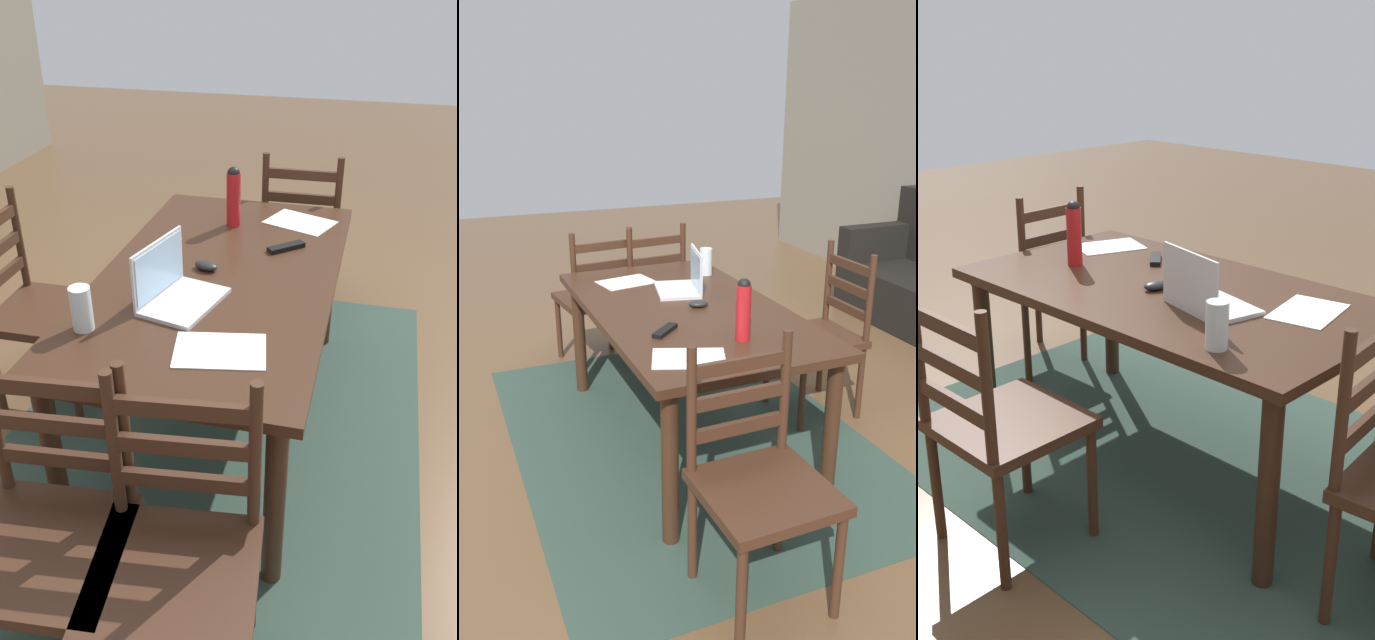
{
  "view_description": "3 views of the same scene",
  "coord_description": "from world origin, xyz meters",
  "views": [
    {
      "loc": [
        -2.16,
        -0.58,
        1.86
      ],
      "look_at": [
        0.0,
        -0.04,
        0.53
      ],
      "focal_mm": 35.36,
      "sensor_mm": 36.0,
      "label": 1
    },
    {
      "loc": [
        2.78,
        -1.14,
        1.75
      ],
      "look_at": [
        -0.06,
        0.04,
        0.64
      ],
      "focal_mm": 35.43,
      "sensor_mm": 36.0,
      "label": 2
    },
    {
      "loc": [
        -1.88,
        2.04,
        1.67
      ],
      "look_at": [
        0.06,
        0.08,
        0.61
      ],
      "focal_mm": 42.1,
      "sensor_mm": 36.0,
      "label": 3
    }
  ],
  "objects": [
    {
      "name": "ground_plane",
      "position": [
        0.0,
        0.0,
        0.0
      ],
      "size": [
        14.0,
        14.0,
        0.0
      ],
      "primitive_type": "plane",
      "color": "brown"
    },
    {
      "name": "area_rug",
      "position": [
        0.0,
        0.0,
        0.0
      ],
      "size": [
        2.46,
        1.76,
        0.01
      ],
      "primitive_type": "cube",
      "color": "#2D4238",
      "rests_on": "ground"
    },
    {
      "name": "dining_table",
      "position": [
        0.0,
        0.0,
        0.65
      ],
      "size": [
        1.69,
        0.92,
        0.74
      ],
      "color": "#382114",
      "rests_on": "ground"
    },
    {
      "name": "chair_left_far",
      "position": [
        -1.13,
        0.19,
        0.46
      ],
      "size": [
        0.48,
        0.48,
        0.95
      ],
      "color": "#3D2316",
      "rests_on": "ground"
    },
    {
      "name": "chair_left_near",
      "position": [
        -1.13,
        -0.18,
        0.46
      ],
      "size": [
        0.49,
        0.49,
        0.95
      ],
      "color": "#3D2316",
      "rests_on": "ground"
    },
    {
      "name": "chair_far_head",
      "position": [
        -0.0,
        0.83,
        0.46
      ],
      "size": [
        0.45,
        0.45,
        0.95
      ],
      "color": "#3D2316",
      "rests_on": "ground"
    },
    {
      "name": "chair_right_near",
      "position": [
        1.13,
        -0.18,
        0.46
      ],
      "size": [
        0.45,
        0.45,
        0.95
      ],
      "color": "#3D2316",
      "rests_on": "ground"
    },
    {
      "name": "laptop",
      "position": [
        -0.25,
        0.1,
        0.79
      ],
      "size": [
        0.36,
        0.29,
        0.23
      ],
      "color": "silver",
      "rests_on": "dining_table"
    },
    {
      "name": "water_bottle",
      "position": [
        0.51,
        0.06,
        0.88
      ],
      "size": [
        0.06,
        0.06,
        0.28
      ],
      "color": "red",
      "rests_on": "dining_table"
    },
    {
      "name": "drinking_glass",
      "position": [
        -0.51,
        0.34,
        0.81
      ],
      "size": [
        0.07,
        0.07,
        0.16
      ],
      "primitive_type": "cylinder",
      "color": "silver",
      "rests_on": "dining_table"
    },
    {
      "name": "computer_mouse",
      "position": [
        0.03,
        0.06,
        0.75
      ],
      "size": [
        0.09,
        0.11,
        0.03
      ],
      "primitive_type": "ellipsoid",
      "rotation": [
        0.0,
        0.0,
        -0.3
      ],
      "color": "black",
      "rests_on": "dining_table"
    },
    {
      "name": "tv_remote",
      "position": [
        0.3,
        -0.22,
        0.75
      ],
      "size": [
        0.15,
        0.16,
        0.02
      ],
      "primitive_type": "cube",
      "rotation": [
        0.0,
        0.0,
        0.74
      ],
      "color": "black",
      "rests_on": "dining_table"
    },
    {
      "name": "paper_stack_left",
      "position": [
        -0.53,
        -0.14,
        0.74
      ],
      "size": [
        0.26,
        0.33,
        0.0
      ],
      "primitive_type": "cube",
      "rotation": [
        0.0,
        0.0,
        0.19
      ],
      "color": "white",
      "rests_on": "dining_table"
    },
    {
      "name": "paper_stack_right",
      "position": [
        0.61,
        -0.24,
        0.74
      ],
      "size": [
        0.3,
        0.35,
        0.0
      ],
      "primitive_type": "cube",
      "rotation": [
        0.0,
        0.0,
        -0.37
      ],
      "color": "white",
      "rests_on": "dining_table"
    }
  ]
}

